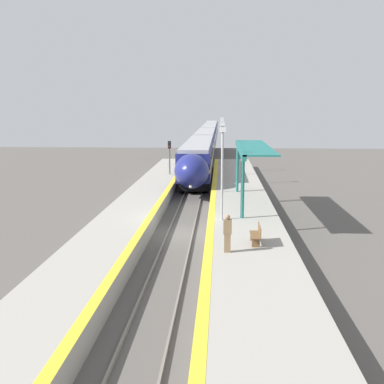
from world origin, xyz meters
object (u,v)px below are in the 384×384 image
at_px(platform_bench, 257,234).
at_px(lamppost_far, 222,143).
at_px(lamppost_farthest, 222,137).
at_px(lamppost_mid, 222,152).
at_px(train, 207,138).
at_px(lamppost_near, 222,167).
at_px(railway_signal, 170,158).
at_px(person_waiting, 227,233).

height_order(platform_bench, lamppost_far, lamppost_far).
bearing_deg(lamppost_farthest, lamppost_mid, -90.00).
distance_m(train, lamppost_farthest, 28.36).
bearing_deg(lamppost_farthest, lamppost_near, -90.00).
bearing_deg(lamppost_near, platform_bench, -71.67).
bearing_deg(platform_bench, lamppost_mid, 96.61).
bearing_deg(lamppost_far, lamppost_farthest, 90.00).
relative_size(platform_bench, lamppost_farthest, 0.29).
relative_size(lamppost_far, lamppost_farthest, 1.00).
xyz_separation_m(train, railway_signal, (-2.54, -37.02, 0.36)).
xyz_separation_m(railway_signal, lamppost_farthest, (4.91, 8.82, 1.40)).
distance_m(person_waiting, lamppost_farthest, 33.54).
height_order(railway_signal, lamppost_near, lamppost_near).
relative_size(railway_signal, lamppost_mid, 0.80).
relative_size(railway_signal, lamppost_farthest, 0.80).
height_order(lamppost_mid, lamppost_far, same).
xyz_separation_m(train, lamppost_near, (2.37, -55.42, 1.76)).
bearing_deg(lamppost_far, railway_signal, 177.00).
bearing_deg(person_waiting, lamppost_mid, 90.87).
bearing_deg(train, lamppost_mid, -87.07).
height_order(lamppost_near, lamppost_far, same).
bearing_deg(lamppost_mid, lamppost_farthest, 90.00).
distance_m(lamppost_mid, lamppost_far, 9.07).
xyz_separation_m(person_waiting, lamppost_near, (-0.23, 6.26, 2.09)).
distance_m(person_waiting, railway_signal, 25.20).
height_order(platform_bench, lamppost_farthest, lamppost_farthest).
bearing_deg(lamppost_farthest, lamppost_far, -90.00).
bearing_deg(lamppost_near, lamppost_farthest, 90.00).
bearing_deg(person_waiting, train, 92.42).
relative_size(person_waiting, lamppost_farthest, 0.33).
bearing_deg(lamppost_near, person_waiting, -87.87).
xyz_separation_m(platform_bench, lamppost_near, (-1.62, 4.88, 2.50)).
bearing_deg(train, platform_bench, -86.21).
height_order(train, lamppost_far, lamppost_far).
distance_m(train, lamppost_near, 55.50).
bearing_deg(lamppost_near, railway_signal, 104.95).
bearing_deg(person_waiting, lamppost_near, 92.13).
xyz_separation_m(lamppost_near, lamppost_far, (0.00, 18.15, 0.00)).
bearing_deg(platform_bench, train, 93.79).
height_order(person_waiting, lamppost_mid, lamppost_mid).
xyz_separation_m(person_waiting, lamppost_mid, (-0.23, 15.33, 2.09)).
distance_m(platform_bench, lamppost_far, 23.22).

